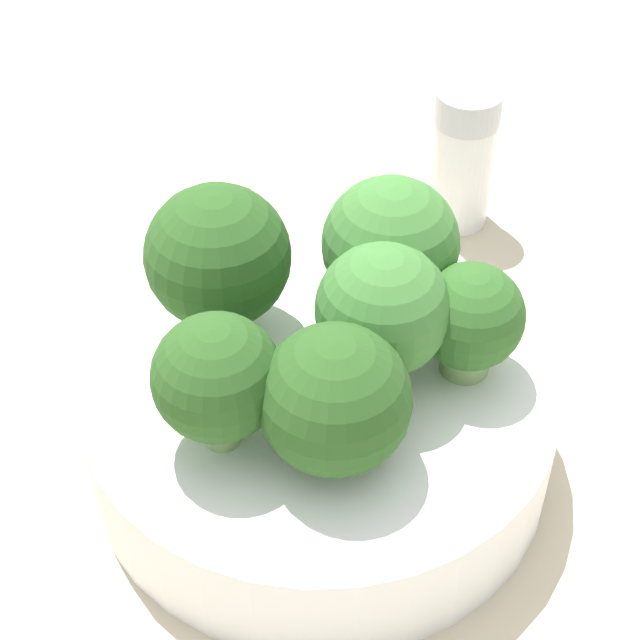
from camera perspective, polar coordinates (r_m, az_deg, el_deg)
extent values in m
plane|color=beige|center=(0.45, 0.00, -7.27)|extent=(3.00, 3.00, 0.00)
cylinder|color=white|center=(0.44, 0.00, -5.40)|extent=(0.19, 0.19, 0.04)
cylinder|color=#7A9E5B|center=(0.42, 7.92, -1.94)|extent=(0.03, 0.03, 0.02)
sphere|color=#2D5B23|center=(0.41, 8.15, -0.17)|extent=(0.04, 0.04, 0.04)
cylinder|color=#84AD66|center=(0.39, -5.32, -5.16)|extent=(0.02, 0.02, 0.02)
sphere|color=#28511E|center=(0.38, -5.52, -3.08)|extent=(0.05, 0.05, 0.05)
cylinder|color=#7A9E5B|center=(0.43, -5.27, 0.95)|extent=(0.02, 0.02, 0.03)
sphere|color=#28511E|center=(0.42, -5.47, 3.41)|extent=(0.06, 0.06, 0.06)
cylinder|color=#84AD66|center=(0.44, 3.64, 1.51)|extent=(0.02, 0.02, 0.03)
sphere|color=#3D7533|center=(0.42, 3.79, 4.06)|extent=(0.05, 0.05, 0.05)
cylinder|color=#8EB770|center=(0.39, 0.35, -6.24)|extent=(0.03, 0.03, 0.02)
sphere|color=#28511E|center=(0.37, 0.37, -4.32)|extent=(0.06, 0.06, 0.06)
cylinder|color=#8EB770|center=(0.42, 3.17, -1.45)|extent=(0.02, 0.02, 0.03)
sphere|color=#3D7533|center=(0.40, 3.29, 0.85)|extent=(0.05, 0.05, 0.05)
cylinder|color=silver|center=(0.56, 7.54, 7.83)|extent=(0.03, 0.03, 0.06)
cylinder|color=#B7B7BC|center=(0.54, 7.91, 11.18)|extent=(0.03, 0.03, 0.02)
cube|color=olive|center=(0.53, -1.21, 2.75)|extent=(0.01, 0.01, 0.01)
cube|color=#AD7F4C|center=(0.52, -5.38, 1.34)|extent=(0.01, 0.01, 0.01)
cube|color=tan|center=(0.52, 6.30, 1.68)|extent=(0.01, 0.01, 0.01)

